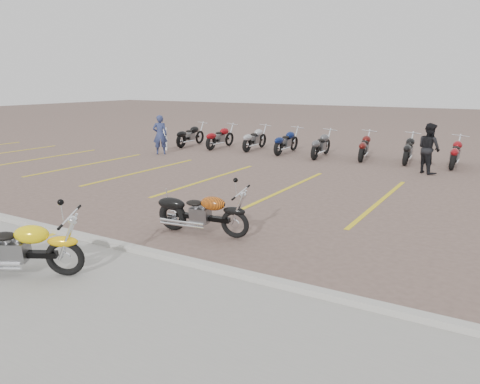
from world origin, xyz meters
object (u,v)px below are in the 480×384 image
object	(u,v)px
person_a	(160,135)
person_b	(429,148)
yellow_cruiser	(16,250)
bollard	(165,139)
flame_cruiser	(201,214)

from	to	relation	value
person_a	person_b	xyz separation A→B (m)	(10.49, 1.31, 0.02)
yellow_cruiser	bollard	world-z (taller)	bollard
person_a	bollard	world-z (taller)	person_a
yellow_cruiser	person_a	size ratio (longest dim) A/B	1.17
person_a	yellow_cruiser	bearing A→B (deg)	79.21
flame_cruiser	bollard	xyz separation A→B (m)	(-8.28, 8.91, 0.09)
yellow_cruiser	person_b	world-z (taller)	person_b
flame_cruiser	person_b	size ratio (longest dim) A/B	1.20
person_b	bollard	bearing A→B (deg)	43.53
person_a	person_b	size ratio (longest dim) A/B	0.98
bollard	person_b	bearing A→B (deg)	1.26
yellow_cruiser	person_a	distance (m)	12.76
person_b	bollard	distance (m)	11.12
bollard	flame_cruiser	bearing A→B (deg)	-47.10
flame_cruiser	person_b	world-z (taller)	person_b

